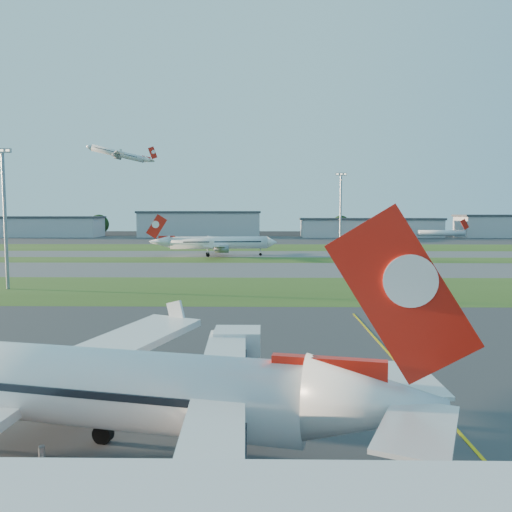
{
  "coord_description": "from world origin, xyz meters",
  "views": [
    {
      "loc": [
        -7.57,
        -38.9,
        14.1
      ],
      "look_at": [
        -8.82,
        43.36,
        7.0
      ],
      "focal_mm": 35.0,
      "sensor_mm": 36.0,
      "label": 1
    }
  ],
  "objects_px": {
    "mini_jet_far": "(442,233)",
    "light_mast_west": "(5,209)",
    "mini_jet_near": "(372,234)",
    "light_mast_centre": "(341,211)",
    "airliner_taxiing": "(218,243)",
    "airliner_parked": "(19,383)",
    "jet_bridge": "(218,419)"
  },
  "relations": [
    {
      "from": "mini_jet_near",
      "to": "jet_bridge",
      "type": "bearing_deg",
      "value": -160.38
    },
    {
      "from": "light_mast_west",
      "to": "airliner_taxiing",
      "type": "bearing_deg",
      "value": 65.69
    },
    {
      "from": "airliner_taxiing",
      "to": "mini_jet_near",
      "type": "distance_m",
      "value": 116.92
    },
    {
      "from": "mini_jet_far",
      "to": "light_mast_centre",
      "type": "bearing_deg",
      "value": -126.53
    },
    {
      "from": "airliner_parked",
      "to": "mini_jet_far",
      "type": "xyz_separation_m",
      "value": [
        111.26,
        246.25,
        -1.26
      ]
    },
    {
      "from": "airliner_taxiing",
      "to": "mini_jet_far",
      "type": "xyz_separation_m",
      "value": [
        112.42,
        110.78,
        -1.02
      ]
    },
    {
      "from": "light_mast_west",
      "to": "light_mast_centre",
      "type": "distance_m",
      "value": 89.64
    },
    {
      "from": "airliner_parked",
      "to": "mini_jet_near",
      "type": "height_order",
      "value": "airliner_parked"
    },
    {
      "from": "airliner_taxiing",
      "to": "light_mast_centre",
      "type": "xyz_separation_m",
      "value": [
        37.57,
        -15.81,
        10.51
      ]
    },
    {
      "from": "mini_jet_far",
      "to": "light_mast_centre",
      "type": "relative_size",
      "value": 1.11
    },
    {
      "from": "jet_bridge",
      "to": "light_mast_west",
      "type": "xyz_separation_m",
      "value": [
        -45.19,
        67.24,
        10.81
      ]
    },
    {
      "from": "jet_bridge",
      "to": "airliner_taxiing",
      "type": "distance_m",
      "value": 139.63
    },
    {
      "from": "airliner_taxiing",
      "to": "mini_jet_near",
      "type": "height_order",
      "value": "airliner_taxiing"
    },
    {
      "from": "mini_jet_far",
      "to": "light_mast_west",
      "type": "bearing_deg",
      "value": -134.36
    },
    {
      "from": "jet_bridge",
      "to": "airliner_parked",
      "type": "bearing_deg",
      "value": 162.86
    },
    {
      "from": "airliner_taxiing",
      "to": "light_mast_west",
      "type": "relative_size",
      "value": 1.52
    },
    {
      "from": "mini_jet_far",
      "to": "light_mast_centre",
      "type": "distance_m",
      "value": 147.52
    },
    {
      "from": "jet_bridge",
      "to": "light_mast_centre",
      "type": "bearing_deg",
      "value": 78.62
    },
    {
      "from": "mini_jet_near",
      "to": "light_mast_west",
      "type": "distance_m",
      "value": 194.89
    },
    {
      "from": "mini_jet_near",
      "to": "airliner_taxiing",
      "type": "bearing_deg",
      "value": 176.53
    },
    {
      "from": "airliner_parked",
      "to": "mini_jet_far",
      "type": "height_order",
      "value": "airliner_parked"
    },
    {
      "from": "mini_jet_far",
      "to": "light_mast_west",
      "type": "height_order",
      "value": "light_mast_west"
    },
    {
      "from": "jet_bridge",
      "to": "airliner_parked",
      "type": "height_order",
      "value": "airliner_parked"
    },
    {
      "from": "airliner_taxiing",
      "to": "airliner_parked",
      "type": "bearing_deg",
      "value": 82.97
    },
    {
      "from": "jet_bridge",
      "to": "light_mast_centre",
      "type": "xyz_separation_m",
      "value": [
        24.81,
        123.24,
        10.81
      ]
    },
    {
      "from": "airliner_parked",
      "to": "mini_jet_far",
      "type": "bearing_deg",
      "value": 77.65
    },
    {
      "from": "mini_jet_near",
      "to": "mini_jet_far",
      "type": "height_order",
      "value": "same"
    },
    {
      "from": "airliner_parked",
      "to": "mini_jet_far",
      "type": "relative_size",
      "value": 1.43
    },
    {
      "from": "light_mast_west",
      "to": "light_mast_centre",
      "type": "height_order",
      "value": "same"
    },
    {
      "from": "airliner_taxiing",
      "to": "mini_jet_far",
      "type": "distance_m",
      "value": 157.84
    },
    {
      "from": "mini_jet_near",
      "to": "mini_jet_far",
      "type": "distance_m",
      "value": 45.5
    },
    {
      "from": "airliner_parked",
      "to": "light_mast_centre",
      "type": "xyz_separation_m",
      "value": [
        36.41,
        119.66,
        10.27
      ]
    }
  ]
}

